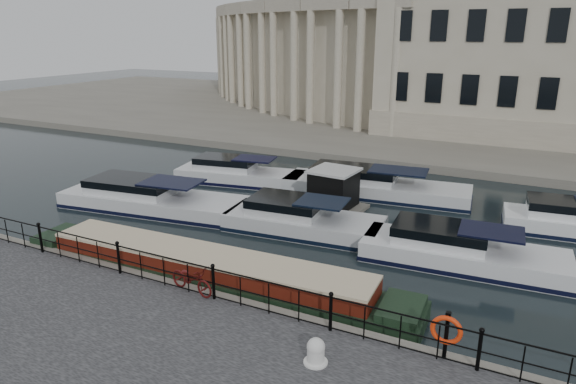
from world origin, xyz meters
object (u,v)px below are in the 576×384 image
object	(u,v)px
bicycle	(192,279)
narrowboat	(205,274)
life_ring_post	(446,331)
harbour_hut	(334,191)
mooring_bollard	(316,352)

from	to	relation	value
bicycle	narrowboat	world-z (taller)	bicycle
bicycle	narrowboat	bearing A→B (deg)	31.84
life_ring_post	harbour_hut	world-z (taller)	harbour_hut
bicycle	life_ring_post	bearing A→B (deg)	-79.51
bicycle	harbour_hut	bearing A→B (deg)	7.60
narrowboat	harbour_hut	xyz separation A→B (m)	(1.11, 9.55, 0.59)
narrowboat	harbour_hut	bearing A→B (deg)	81.02
life_ring_post	narrowboat	distance (m)	8.85
mooring_bollard	harbour_hut	world-z (taller)	harbour_hut
bicycle	mooring_bollard	size ratio (longest dim) A/B	2.54
bicycle	life_ring_post	world-z (taller)	life_ring_post
harbour_hut	bicycle	bearing A→B (deg)	-87.48
mooring_bollard	narrowboat	xyz separation A→B (m)	(-5.74, 3.16, -0.52)
mooring_bollard	life_ring_post	size ratio (longest dim) A/B	0.53
life_ring_post	mooring_bollard	bearing A→B (deg)	-150.45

